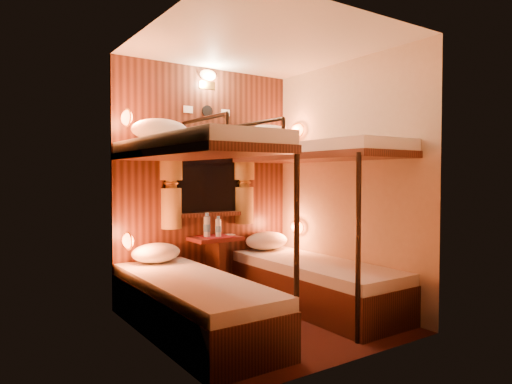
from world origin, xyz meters
TOP-DOWN VIEW (x-y plane):
  - floor at (0.00, 0.00)m, footprint 2.10×2.10m
  - ceiling at (0.00, 0.00)m, footprint 2.10×2.10m
  - wall_back at (0.00, 1.05)m, footprint 2.40×0.00m
  - wall_front at (0.00, -1.05)m, footprint 2.40×0.00m
  - wall_left at (-1.00, 0.00)m, footprint 0.00×2.40m
  - wall_right at (1.00, 0.00)m, footprint 0.00×2.40m
  - back_panel at (0.00, 1.04)m, footprint 2.00×0.03m
  - bunk_left at (-0.65, 0.07)m, footprint 0.72×1.90m
  - bunk_right at (0.65, 0.07)m, footprint 0.72×1.90m
  - window at (0.00, 1.00)m, footprint 1.00×0.12m
  - curtains at (0.00, 0.97)m, footprint 1.10×0.22m
  - back_fixtures at (0.00, 1.00)m, footprint 0.54×0.09m
  - reading_lamps at (-0.00, 0.70)m, footprint 2.00×0.20m
  - table at (0.00, 0.85)m, footprint 0.50×0.34m
  - bottle_left at (-0.09, 0.86)m, footprint 0.07×0.07m
  - bottle_right at (0.01, 0.81)m, footprint 0.06×0.06m
  - sachet_a at (0.19, 0.88)m, footprint 0.09×0.07m
  - sachet_b at (0.18, 0.85)m, footprint 0.07×0.05m
  - pillow_lower_left at (-0.65, 0.83)m, footprint 0.47×0.33m
  - pillow_lower_right at (0.65, 0.86)m, footprint 0.50×0.36m
  - pillow_upper_left at (-0.65, 0.71)m, footprint 0.53×0.38m
  - pillow_upper_right at (0.65, 0.81)m, footprint 0.61×0.44m

SIDE VIEW (x-z plane):
  - floor at x=0.00m, z-range 0.00..0.00m
  - table at x=0.00m, z-range 0.09..0.74m
  - pillow_lower_left at x=-0.65m, z-range 0.46..0.64m
  - pillow_lower_right at x=0.65m, z-range 0.46..0.66m
  - bunk_left at x=-0.65m, z-range -0.35..1.47m
  - bunk_right at x=0.65m, z-range -0.35..1.47m
  - sachet_b at x=0.18m, z-range 0.65..0.65m
  - sachet_a at x=0.19m, z-range 0.65..0.66m
  - bottle_right at x=0.01m, z-range 0.64..0.85m
  - bottle_left at x=-0.09m, z-range 0.63..0.88m
  - window at x=0.00m, z-range 0.79..1.58m
  - wall_back at x=0.00m, z-range 0.00..2.40m
  - wall_front at x=0.00m, z-range 0.00..2.40m
  - wall_left at x=-1.00m, z-range 0.00..2.40m
  - wall_right at x=1.00m, z-range 0.00..2.40m
  - back_panel at x=0.00m, z-range 0.00..2.40m
  - reading_lamps at x=0.00m, z-range 0.62..1.86m
  - curtains at x=0.00m, z-range 0.76..1.76m
  - pillow_upper_left at x=-0.65m, z-range 1.59..1.79m
  - pillow_upper_right at x=0.65m, z-range 1.59..1.83m
  - back_fixtures at x=0.00m, z-range 2.00..2.49m
  - ceiling at x=0.00m, z-range 2.40..2.40m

